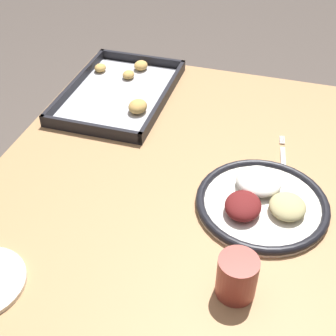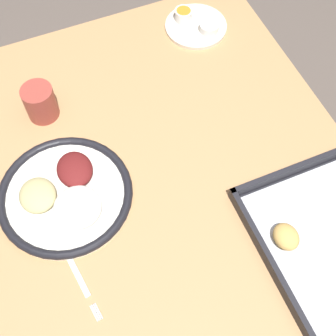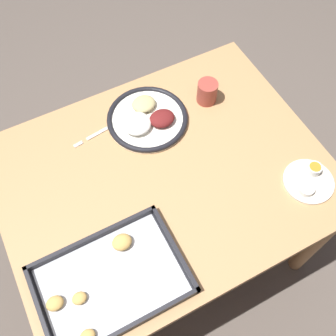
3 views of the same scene
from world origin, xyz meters
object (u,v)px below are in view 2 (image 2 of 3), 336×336
fork (77,273)px  drinking_cup (40,102)px  saucer_plate (196,24)px  dinner_plate (66,194)px

fork → drinking_cup: drinking_cup is taller
saucer_plate → drinking_cup: 0.49m
saucer_plate → dinner_plate: bearing=-52.6°
fork → dinner_plate: bearing=162.1°
fork → drinking_cup: (-0.42, 0.05, 0.04)m
dinner_plate → saucer_plate: size_ratio=1.76×
dinner_plate → fork: bearing=-10.1°
dinner_plate → fork: 0.18m
fork → drinking_cup: bearing=165.9°
dinner_plate → saucer_plate: 0.61m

